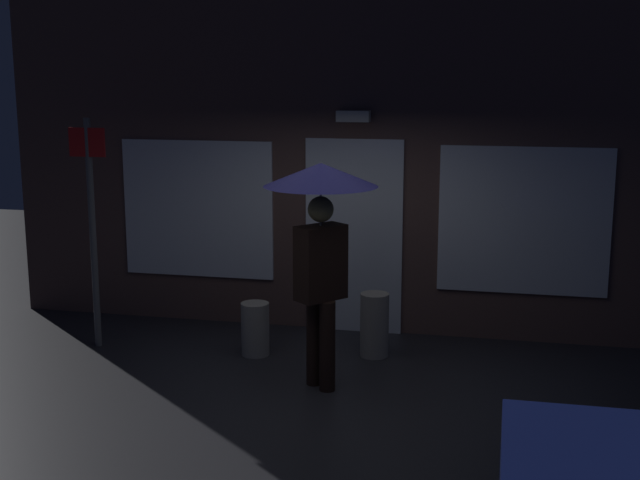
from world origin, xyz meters
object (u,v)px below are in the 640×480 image
at_px(sidewalk_bollard_2, 255,329).
at_px(person_with_umbrella, 321,214).
at_px(sidewalk_bollard, 374,325).
at_px(street_sign_post, 92,220).

bearing_deg(sidewalk_bollard_2, person_with_umbrella, -41.24).
distance_m(sidewalk_bollard, sidewalk_bollard_2, 1.25).
bearing_deg(person_with_umbrella, sidewalk_bollard, 19.78).
height_order(person_with_umbrella, sidewalk_bollard, person_with_umbrella).
distance_m(person_with_umbrella, sidewalk_bollard_2, 1.80).
relative_size(street_sign_post, sidewalk_bollard_2, 4.39).
xyz_separation_m(street_sign_post, sidewalk_bollard_2, (1.75, 0.09, -1.11)).
height_order(street_sign_post, sidewalk_bollard_2, street_sign_post).
bearing_deg(street_sign_post, person_with_umbrella, -14.33).
relative_size(person_with_umbrella, sidewalk_bollard_2, 3.79).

